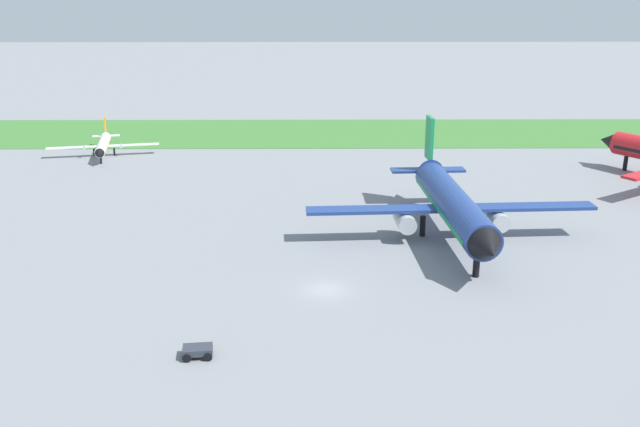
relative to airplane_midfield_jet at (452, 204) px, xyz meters
The scene contains 5 objects.
ground_plane 21.24m from the airplane_midfield_jet, 135.97° to the right, with size 600.00×600.00×0.00m, color gray.
grass_taxiway_strip 63.13m from the airplane_midfield_jet, 103.73° to the left, with size 360.00×28.00×0.08m, color #3D7533.
airplane_midfield_jet is the anchor object (origin of this frame).
airplane_taxiing_turboprop 67.46m from the airplane_midfield_jet, 141.62° to the left, with size 18.87×16.24×5.70m.
baggage_cart_midfield 37.70m from the airplane_midfield_jet, 133.01° to the right, with size 2.55×1.99×0.90m.
Camera 1 is at (-1.13, -63.49, 29.01)m, focal length 39.35 mm.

